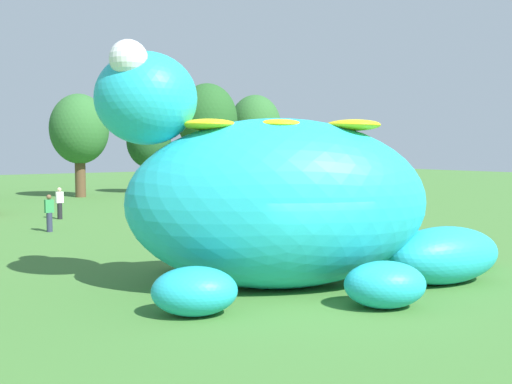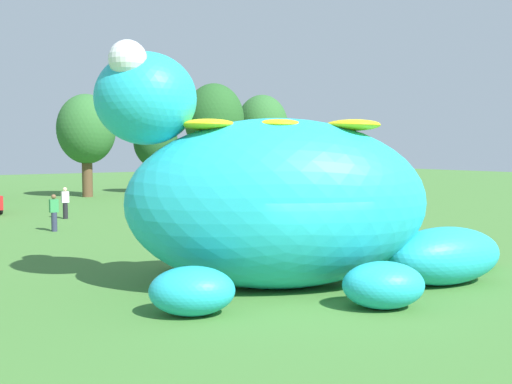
{
  "view_description": "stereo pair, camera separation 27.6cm",
  "coord_description": "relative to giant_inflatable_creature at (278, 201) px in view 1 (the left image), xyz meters",
  "views": [
    {
      "loc": [
        -9.81,
        -11.27,
        3.8
      ],
      "look_at": [
        0.24,
        2.51,
        2.57
      ],
      "focal_mm": 42.24,
      "sensor_mm": 36.0,
      "label": 1
    },
    {
      "loc": [
        -9.58,
        -11.43,
        3.8
      ],
      "look_at": [
        0.24,
        2.51,
        2.57
      ],
      "focal_mm": 42.24,
      "sensor_mm": 36.0,
      "label": 2
    }
  ],
  "objects": [
    {
      "name": "spectator_wandering",
      "position": [
        -1.64,
        14.8,
        -1.53
      ],
      "size": [
        0.38,
        0.26,
        1.71
      ],
      "color": "#2D334C",
      "rests_on": "ground"
    },
    {
      "name": "giant_inflatable_creature",
      "position": [
        0.0,
        0.0,
        0.0
      ],
      "size": [
        12.73,
        8.75,
        6.51
      ],
      "color": "#23B2C6",
      "rests_on": "ground"
    },
    {
      "name": "ground_plane",
      "position": [
        -0.26,
        -1.52,
        -2.38
      ],
      "size": [
        160.0,
        160.0,
        0.0
      ],
      "primitive_type": "plane",
      "color": "#427533"
    },
    {
      "name": "tree_right",
      "position": [
        18.83,
        34.4,
        3.97
      ],
      "size": [
        5.47,
        5.47,
        9.71
      ],
      "color": "brown",
      "rests_on": "ground"
    },
    {
      "name": "tree_centre_right",
      "position": [
        6.48,
        33.25,
        2.87
      ],
      "size": [
        4.53,
        4.53,
        8.03
      ],
      "color": "brown",
      "rests_on": "ground"
    },
    {
      "name": "spectator_near_inflatable",
      "position": [
        0.36,
        19.47,
        -1.53
      ],
      "size": [
        0.38,
        0.26,
        1.71
      ],
      "color": "black",
      "rests_on": "ground"
    },
    {
      "name": "tree_mid_right",
      "position": [
        12.74,
        33.99,
        1.97
      ],
      "size": [
        3.75,
        3.75,
        6.65
      ],
      "color": "brown",
      "rests_on": "ground"
    },
    {
      "name": "spectator_by_cars",
      "position": [
        8.28,
        13.02,
        -1.53
      ],
      "size": [
        0.38,
        0.26,
        1.71
      ],
      "color": "black",
      "rests_on": "ground"
    },
    {
      "name": "tree_far_right",
      "position": [
        24.9,
        35.35,
        3.54
      ],
      "size": [
        5.1,
        5.1,
        9.05
      ],
      "color": "brown",
      "rests_on": "ground"
    }
  ]
}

